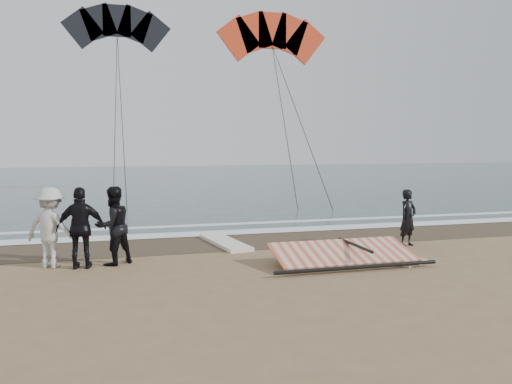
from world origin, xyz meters
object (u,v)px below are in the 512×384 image
at_px(sail_rig, 338,255).
at_px(man_main, 408,218).
at_px(board_white, 374,254).
at_px(board_cream, 225,242).

bearing_deg(sail_rig, man_main, 27.06).
height_order(board_white, board_cream, same).
bearing_deg(board_cream, board_white, -46.79).
bearing_deg(man_main, board_cream, 142.19).
bearing_deg(man_main, sail_rig, -173.20).
distance_m(board_white, board_cream, 4.21).
xyz_separation_m(man_main, board_white, (-1.56, -0.95, -0.75)).
distance_m(man_main, board_white, 1.97).
height_order(board_white, sail_rig, sail_rig).
distance_m(board_cream, sail_rig, 3.69).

